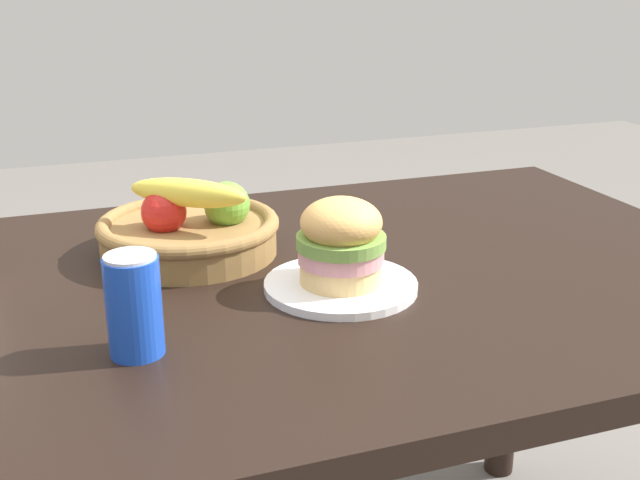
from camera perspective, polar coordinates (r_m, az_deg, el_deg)
dining_table at (r=1.23m, az=-0.74°, el=-6.84°), size 1.40×0.90×0.75m
plate at (r=1.13m, az=1.51°, el=-3.31°), size 0.22×0.22×0.01m
sandwich at (r=1.10m, az=1.54°, el=-0.09°), size 0.13×0.13×0.12m
soda_can at (r=0.95m, az=-13.35°, el=-4.63°), size 0.07×0.07×0.13m
fruit_basket at (r=1.27m, az=-9.43°, el=0.80°), size 0.29×0.29×0.14m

